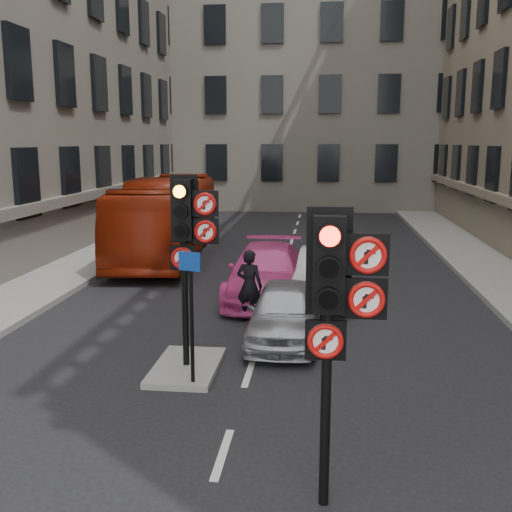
% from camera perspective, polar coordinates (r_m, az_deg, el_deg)
% --- Properties ---
extents(pavement_left, '(3.00, 50.00, 0.16)m').
position_cam_1_polar(pavement_left, '(19.98, -19.02, -1.88)').
color(pavement_left, gray).
rests_on(pavement_left, ground).
extents(centre_island, '(1.20, 2.00, 0.12)m').
position_cam_1_polar(centre_island, '(11.67, -6.63, -10.47)').
color(centre_island, gray).
rests_on(centre_island, ground).
extents(building_far, '(30.00, 14.00, 20.00)m').
position_cam_1_polar(building_far, '(43.96, 4.87, 18.33)').
color(building_far, '#6C665B').
rests_on(building_far, ground).
extents(signal_near, '(0.91, 0.40, 3.58)m').
position_cam_1_polar(signal_near, '(6.79, 7.63, -3.83)').
color(signal_near, black).
rests_on(signal_near, ground).
extents(signal_far, '(0.91, 0.40, 3.58)m').
position_cam_1_polar(signal_far, '(10.96, -6.50, 2.47)').
color(signal_far, black).
rests_on(signal_far, centre_island).
extents(car_silver, '(1.58, 3.78, 1.28)m').
position_cam_1_polar(car_silver, '(13.12, 2.74, -5.30)').
color(car_silver, '#97989E').
rests_on(car_silver, ground).
extents(car_white, '(1.76, 4.21, 1.35)m').
position_cam_1_polar(car_white, '(16.61, 6.60, -1.75)').
color(car_white, silver).
rests_on(car_white, ground).
extents(car_pink, '(2.04, 4.96, 1.44)m').
position_cam_1_polar(car_pink, '(16.58, 0.99, -1.56)').
color(car_pink, '#D73F8E').
rests_on(car_pink, ground).
extents(bus_red, '(3.32, 10.75, 2.95)m').
position_cam_1_polar(bus_red, '(22.91, -8.39, 3.71)').
color(bus_red, maroon).
rests_on(bus_red, ground).
extents(motorcycle, '(0.53, 1.63, 0.97)m').
position_cam_1_polar(motorcycle, '(16.19, -0.22, -2.72)').
color(motorcycle, black).
rests_on(motorcycle, ground).
extents(motorcyclist, '(0.73, 0.58, 1.77)m').
position_cam_1_polar(motorcyclist, '(14.33, -0.63, -2.87)').
color(motorcyclist, black).
rests_on(motorcyclist, ground).
extents(info_sign, '(0.40, 0.17, 2.34)m').
position_cam_1_polar(info_sign, '(10.35, -6.21, -4.10)').
color(info_sign, black).
rests_on(info_sign, centre_island).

